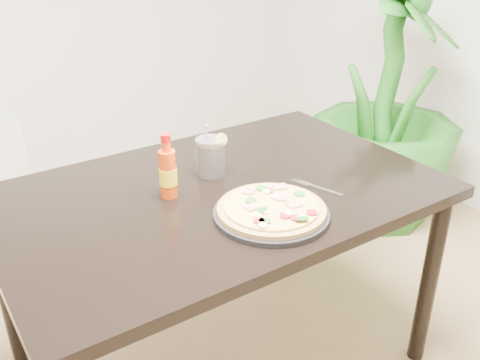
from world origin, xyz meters
TOP-DOWN VIEW (x-y plane):
  - dining_table at (0.14, 0.14)m, footprint 1.40×0.90m
  - plate at (0.17, -0.09)m, footprint 0.34×0.34m
  - pizza at (0.17, -0.09)m, footprint 0.32×0.32m
  - hot_sauce_bottle at (-0.02, 0.19)m, footprint 0.06×0.06m
  - cola_cup at (0.17, 0.25)m, footprint 0.10×0.10m
  - fork at (0.40, -0.02)m, footprint 0.08×0.18m
  - houseplant at (1.47, 0.62)m, footprint 1.09×1.09m
  - plant_pot at (1.47, 0.62)m, footprint 0.28×0.28m

SIDE VIEW (x-z plane):
  - plant_pot at x=1.47m, z-range 0.00..0.22m
  - dining_table at x=0.14m, z-range 0.29..1.04m
  - houseplant at x=1.47m, z-range 0.00..1.38m
  - fork at x=0.40m, z-range 0.75..0.76m
  - plate at x=0.17m, z-range 0.75..0.77m
  - pizza at x=0.17m, z-range 0.76..0.79m
  - cola_cup at x=0.17m, z-range 0.72..0.90m
  - hot_sauce_bottle at x=-0.02m, z-range 0.73..0.94m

